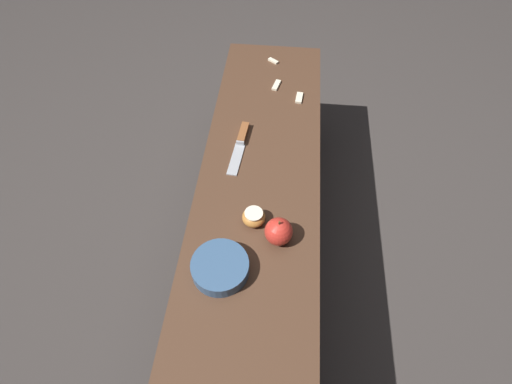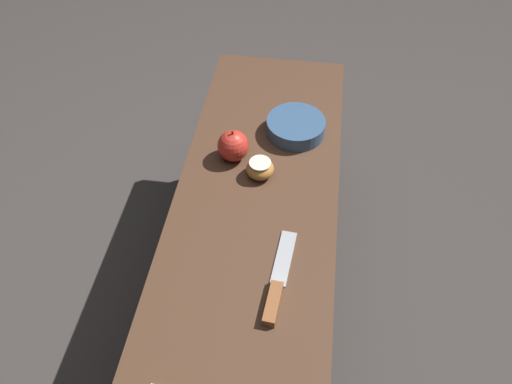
% 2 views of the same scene
% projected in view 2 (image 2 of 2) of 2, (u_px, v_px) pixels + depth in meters
% --- Properties ---
extents(ground_plane, '(8.00, 8.00, 0.00)m').
position_uv_depth(ground_plane, '(250.00, 332.00, 1.36)').
color(ground_plane, '#383330').
extents(wooden_bench, '(1.33, 0.37, 0.42)m').
position_uv_depth(wooden_bench, '(248.00, 263.00, 1.10)').
color(wooden_bench, '#472D1E').
rests_on(wooden_bench, ground_plane).
extents(knife, '(0.22, 0.05, 0.02)m').
position_uv_depth(knife, '(276.00, 289.00, 0.95)').
color(knife, '#9EA0A5').
rests_on(knife, wooden_bench).
extents(apple_whole, '(0.08, 0.08, 0.08)m').
position_uv_depth(apple_whole, '(233.00, 146.00, 1.17)').
color(apple_whole, red).
rests_on(apple_whole, wooden_bench).
extents(apple_cut, '(0.06, 0.06, 0.04)m').
position_uv_depth(apple_cut, '(261.00, 169.00, 1.15)').
color(apple_cut, '#B27233').
rests_on(apple_cut, wooden_bench).
extents(bowl, '(0.15, 0.15, 0.04)m').
position_uv_depth(bowl, '(296.00, 127.00, 1.25)').
color(bowl, '#335175').
rests_on(bowl, wooden_bench).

